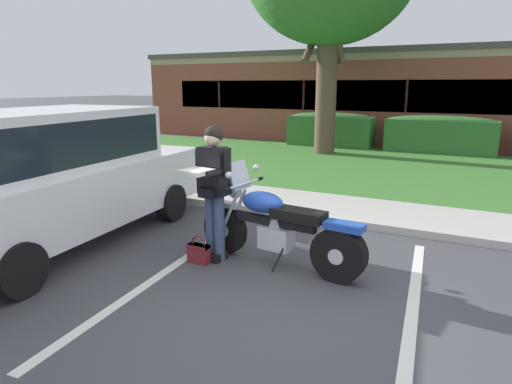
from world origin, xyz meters
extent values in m
plane|color=#424247|center=(0.00, 0.00, 0.00)|extent=(140.00, 140.00, 0.00)
cube|color=#B7B2A8|center=(0.00, 2.84, 0.06)|extent=(60.00, 0.20, 0.12)
cube|color=#B7B2A8|center=(0.00, 3.69, 0.04)|extent=(60.00, 1.50, 0.08)
cube|color=#3D752D|center=(0.00, 7.97, 0.03)|extent=(60.00, 7.07, 0.06)
cube|color=silver|center=(-1.52, 0.20, 0.00)|extent=(0.50, 4.39, 0.01)
cube|color=silver|center=(1.28, 0.20, 0.00)|extent=(0.50, 4.39, 0.01)
cylinder|color=black|center=(-1.19, 0.97, 0.32)|extent=(0.65, 0.17, 0.64)
cylinder|color=silver|center=(-1.19, 0.97, 0.32)|extent=(0.19, 0.14, 0.18)
cylinder|color=black|center=(0.40, 0.79, 0.32)|extent=(0.66, 0.25, 0.64)
cylinder|color=silver|center=(0.40, 0.79, 0.32)|extent=(0.20, 0.22, 0.18)
cube|color=silver|center=(-1.19, 0.97, 0.67)|extent=(0.45, 0.19, 0.06)
cube|color=blue|center=(0.45, 0.79, 0.66)|extent=(0.46, 0.25, 0.08)
cylinder|color=silver|center=(-1.07, 0.87, 0.60)|extent=(0.31, 0.08, 0.58)
cylinder|color=silver|center=(-1.05, 1.03, 0.60)|extent=(0.31, 0.08, 0.58)
sphere|color=silver|center=(-1.02, 0.95, 0.86)|extent=(0.17, 0.17, 0.17)
cylinder|color=silver|center=(-0.88, 0.93, 0.98)|extent=(0.11, 0.72, 0.03)
cylinder|color=black|center=(-0.92, 0.58, 0.98)|extent=(0.05, 0.10, 0.04)
cylinder|color=black|center=(-0.85, 1.29, 0.98)|extent=(0.05, 0.10, 0.04)
sphere|color=silver|center=(-0.94, 0.64, 1.14)|extent=(0.08, 0.08, 0.08)
sphere|color=silver|center=(-0.87, 1.24, 1.14)|extent=(0.08, 0.08, 0.08)
cube|color=#B2BCC6|center=(-0.96, 0.94, 1.08)|extent=(0.18, 0.37, 0.35)
cube|color=black|center=(-0.45, 0.89, 0.56)|extent=(1.10, 0.22, 0.10)
ellipsoid|color=blue|center=(-0.62, 0.91, 0.78)|extent=(0.59, 0.38, 0.26)
cube|color=black|center=(-0.12, 0.85, 0.70)|extent=(0.67, 0.35, 0.12)
cube|color=silver|center=(-0.42, 0.88, 0.36)|extent=(0.42, 0.28, 0.28)
cylinder|color=silver|center=(-0.45, 0.89, 0.52)|extent=(0.19, 0.14, 0.21)
cylinder|color=silver|center=(-0.39, 0.88, 0.52)|extent=(0.19, 0.14, 0.21)
cylinder|color=silver|center=(-0.04, 0.98, 0.26)|extent=(0.61, 0.15, 0.08)
cylinder|color=silver|center=(0.16, 0.96, 0.26)|extent=(0.61, 0.15, 0.08)
cylinder|color=black|center=(-0.32, 0.71, 0.15)|extent=(0.13, 0.11, 0.30)
cube|color=black|center=(-1.13, 0.69, 0.05)|extent=(0.14, 0.25, 0.10)
cube|color=black|center=(-1.26, 0.71, 0.05)|extent=(0.14, 0.25, 0.10)
cylinder|color=#3D4C70|center=(-1.12, 0.71, 0.43)|extent=(0.14, 0.14, 0.86)
cylinder|color=#3D4C70|center=(-1.26, 0.73, 0.43)|extent=(0.14, 0.14, 0.86)
cube|color=black|center=(-1.19, 0.72, 1.15)|extent=(0.41, 0.27, 0.58)
cube|color=black|center=(-1.19, 0.72, 1.42)|extent=(0.33, 0.24, 0.06)
sphere|color=beige|center=(-1.19, 0.72, 1.56)|extent=(0.21, 0.21, 0.21)
sphere|color=black|center=(-1.19, 0.73, 1.59)|extent=(0.23, 0.23, 0.23)
cube|color=black|center=(-1.21, 0.59, 0.90)|extent=(0.23, 0.13, 0.12)
cylinder|color=black|center=(-1.06, 0.54, 1.17)|extent=(0.14, 0.35, 0.09)
cylinder|color=black|center=(-1.37, 0.58, 1.17)|extent=(0.14, 0.35, 0.09)
cylinder|color=black|center=(-0.98, 0.67, 1.25)|extent=(0.10, 0.10, 0.28)
cylinder|color=black|center=(-1.41, 0.73, 1.25)|extent=(0.10, 0.10, 0.28)
cube|color=white|center=(-1.24, 0.42, 1.19)|extent=(0.36, 0.36, 0.05)
cube|color=maroon|center=(-1.31, 0.52, 0.12)|extent=(0.28, 0.12, 0.24)
cube|color=maroon|center=(-1.31, 0.51, 0.22)|extent=(0.28, 0.13, 0.04)
torus|color=maroon|center=(-1.31, 0.52, 0.26)|extent=(0.20, 0.02, 0.20)
cube|color=white|center=(-3.50, 0.29, 0.70)|extent=(2.30, 4.85, 0.80)
cube|color=white|center=(-3.49, 0.14, 1.48)|extent=(1.96, 3.05, 0.76)
cube|color=black|center=(-2.65, 0.21, 1.48)|extent=(0.28, 2.72, 0.55)
cube|color=black|center=(-3.59, 1.36, 1.44)|extent=(1.57, 0.37, 0.51)
cube|color=black|center=(-3.71, 2.67, 0.40)|extent=(1.90, 0.27, 0.20)
cylinder|color=black|center=(-4.51, 1.66, 0.30)|extent=(0.29, 0.62, 0.60)
cylinder|color=black|center=(-2.74, 1.82, 0.30)|extent=(0.29, 0.62, 0.60)
cylinder|color=black|center=(-2.49, -1.09, 0.30)|extent=(0.29, 0.62, 0.60)
cylinder|color=brown|center=(-2.73, 9.70, 1.79)|extent=(0.64, 0.64, 3.57)
cylinder|color=brown|center=(-2.39, 9.70, 3.35)|extent=(0.22, 0.87, 1.12)
cylinder|color=brown|center=(-3.26, 9.70, 3.36)|extent=(0.22, 1.22, 1.16)
cube|color=#336B2D|center=(-3.09, 11.43, 0.55)|extent=(2.98, 0.90, 1.10)
ellipsoid|color=#336B2D|center=(-3.09, 11.43, 1.10)|extent=(2.83, 0.84, 0.28)
cube|color=#336B2D|center=(0.54, 11.43, 0.55)|extent=(3.35, 0.90, 1.10)
ellipsoid|color=#336B2D|center=(0.54, 11.43, 1.10)|extent=(3.18, 0.84, 0.28)
cube|color=brown|center=(-0.70, 16.82, 1.64)|extent=(22.10, 9.07, 3.28)
cube|color=#998466|center=(-0.70, 12.33, 3.16)|extent=(22.10, 0.10, 0.24)
cube|color=#4C4742|center=(-0.70, 16.82, 3.38)|extent=(22.33, 9.16, 0.20)
cube|color=#1E282D|center=(-0.70, 12.32, 1.80)|extent=(18.79, 0.06, 1.10)
cube|color=brown|center=(-8.22, 12.31, 1.80)|extent=(0.08, 0.04, 1.20)
cube|color=brown|center=(-4.46, 12.31, 1.80)|extent=(0.08, 0.04, 1.20)
cube|color=brown|center=(-0.70, 12.31, 1.80)|extent=(0.08, 0.04, 1.20)
camera|label=1|loc=(1.66, -3.76, 2.17)|focal=30.85mm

